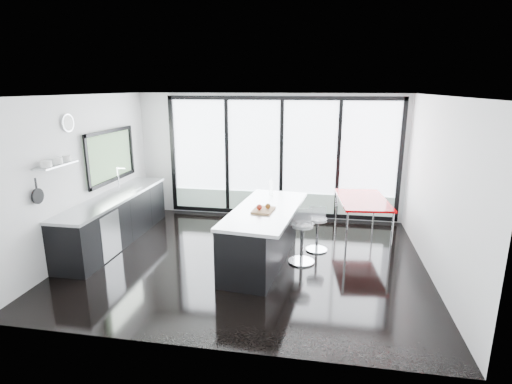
% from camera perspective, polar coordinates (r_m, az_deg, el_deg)
% --- Properties ---
extents(floor, '(6.00, 5.00, 0.00)m').
position_cam_1_polar(floor, '(7.09, -1.23, -9.60)').
color(floor, black).
rests_on(floor, ground).
extents(ceiling, '(6.00, 5.00, 0.00)m').
position_cam_1_polar(ceiling, '(6.46, -1.37, 13.64)').
color(ceiling, white).
rests_on(ceiling, wall_back).
extents(wall_back, '(6.00, 0.09, 2.80)m').
position_cam_1_polar(wall_back, '(9.01, 3.47, 4.17)').
color(wall_back, silver).
rests_on(wall_back, ground).
extents(wall_front, '(6.00, 0.00, 2.80)m').
position_cam_1_polar(wall_front, '(4.32, -7.81, -6.11)').
color(wall_front, silver).
rests_on(wall_front, ground).
extents(wall_left, '(0.26, 5.00, 2.80)m').
position_cam_1_polar(wall_left, '(7.97, -22.42, 3.79)').
color(wall_left, silver).
rests_on(wall_left, ground).
extents(wall_right, '(0.00, 5.00, 2.80)m').
position_cam_1_polar(wall_right, '(6.74, 24.57, 0.32)').
color(wall_right, silver).
rests_on(wall_right, ground).
extents(counter_cabinets, '(0.69, 3.24, 1.36)m').
position_cam_1_polar(counter_cabinets, '(8.18, -19.41, -3.61)').
color(counter_cabinets, black).
rests_on(counter_cabinets, floor).
extents(island, '(1.25, 2.47, 1.26)m').
position_cam_1_polar(island, '(6.84, 0.75, -6.09)').
color(island, black).
rests_on(island, floor).
extents(bar_stool_near, '(0.51, 0.51, 0.71)m').
position_cam_1_polar(bar_stool_near, '(6.89, 6.56, -7.26)').
color(bar_stool_near, silver).
rests_on(bar_stool_near, floor).
extents(bar_stool_far, '(0.41, 0.41, 0.62)m').
position_cam_1_polar(bar_stool_far, '(7.43, 8.72, -6.01)').
color(bar_stool_far, silver).
rests_on(bar_stool_far, floor).
extents(red_table, '(1.05, 1.65, 0.84)m').
position_cam_1_polar(red_table, '(8.09, 14.83, -3.80)').
color(red_table, '#A00003').
rests_on(red_table, floor).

